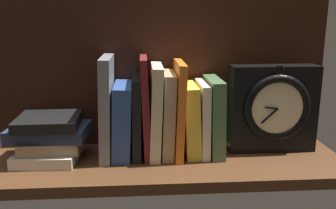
{
  "coord_description": "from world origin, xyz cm",
  "views": [
    {
      "loc": [
        -5.23,
        -80.21,
        33.1
      ],
      "look_at": [
        0.79,
        4.09,
        12.32
      ],
      "focal_mm": 38.78,
      "sensor_mm": 36.0,
      "label": 1
    }
  ],
  "objects_px": {
    "book_white_catcher": "(202,118)",
    "book_gray_chess": "(107,107)",
    "book_blue_modern": "(123,120)",
    "book_yellow_seinlanguage": "(190,119)",
    "book_cream_twain": "(156,110)",
    "book_green_romantic": "(214,116)",
    "book_orange_pandolfini": "(178,109)",
    "framed_clock": "(273,108)",
    "book_maroon_dawkins": "(146,107)",
    "book_stack_side": "(49,138)",
    "book_black_skeptic": "(137,116)",
    "book_tan_shortstories": "(168,114)"
  },
  "relations": [
    {
      "from": "book_cream_twain",
      "to": "book_yellow_seinlanguage",
      "type": "bearing_deg",
      "value": 0.0
    },
    {
      "from": "book_blue_modern",
      "to": "book_white_catcher",
      "type": "bearing_deg",
      "value": 0.0
    },
    {
      "from": "book_white_catcher",
      "to": "book_gray_chess",
      "type": "bearing_deg",
      "value": 180.0
    },
    {
      "from": "book_maroon_dawkins",
      "to": "book_yellow_seinlanguage",
      "type": "relative_size",
      "value": 1.39
    },
    {
      "from": "book_green_romantic",
      "to": "book_cream_twain",
      "type": "bearing_deg",
      "value": 180.0
    },
    {
      "from": "book_maroon_dawkins",
      "to": "book_tan_shortstories",
      "type": "relative_size",
      "value": 1.18
    },
    {
      "from": "book_blue_modern",
      "to": "framed_clock",
      "type": "bearing_deg",
      "value": 0.07
    },
    {
      "from": "book_orange_pandolfini",
      "to": "book_tan_shortstories",
      "type": "bearing_deg",
      "value": 180.0
    },
    {
      "from": "book_maroon_dawkins",
      "to": "book_green_romantic",
      "type": "bearing_deg",
      "value": 0.0
    },
    {
      "from": "book_cream_twain",
      "to": "book_tan_shortstories",
      "type": "height_order",
      "value": "book_cream_twain"
    },
    {
      "from": "book_black_skeptic",
      "to": "book_white_catcher",
      "type": "distance_m",
      "value": 0.16
    },
    {
      "from": "book_cream_twain",
      "to": "book_green_romantic",
      "type": "height_order",
      "value": "book_cream_twain"
    },
    {
      "from": "book_maroon_dawkins",
      "to": "book_stack_side",
      "type": "relative_size",
      "value": 1.28
    },
    {
      "from": "book_yellow_seinlanguage",
      "to": "book_green_romantic",
      "type": "distance_m",
      "value": 0.06
    },
    {
      "from": "book_green_romantic",
      "to": "book_stack_side",
      "type": "distance_m",
      "value": 0.39
    },
    {
      "from": "book_cream_twain",
      "to": "book_yellow_seinlanguage",
      "type": "distance_m",
      "value": 0.09
    },
    {
      "from": "book_green_romantic",
      "to": "book_stack_side",
      "type": "height_order",
      "value": "book_green_romantic"
    },
    {
      "from": "book_blue_modern",
      "to": "book_cream_twain",
      "type": "height_order",
      "value": "book_cream_twain"
    },
    {
      "from": "book_tan_shortstories",
      "to": "book_orange_pandolfini",
      "type": "bearing_deg",
      "value": 0.0
    },
    {
      "from": "book_yellow_seinlanguage",
      "to": "framed_clock",
      "type": "xyz_separation_m",
      "value": [
        0.21,
        0.0,
        0.02
      ]
    },
    {
      "from": "book_blue_modern",
      "to": "book_orange_pandolfini",
      "type": "height_order",
      "value": "book_orange_pandolfini"
    },
    {
      "from": "framed_clock",
      "to": "book_blue_modern",
      "type": "bearing_deg",
      "value": -179.93
    },
    {
      "from": "book_stack_side",
      "to": "book_yellow_seinlanguage",
      "type": "bearing_deg",
      "value": 3.55
    },
    {
      "from": "book_black_skeptic",
      "to": "book_tan_shortstories",
      "type": "distance_m",
      "value": 0.07
    },
    {
      "from": "book_maroon_dawkins",
      "to": "book_white_catcher",
      "type": "bearing_deg",
      "value": 0.0
    },
    {
      "from": "book_blue_modern",
      "to": "book_yellow_seinlanguage",
      "type": "relative_size",
      "value": 1.02
    },
    {
      "from": "book_cream_twain",
      "to": "book_green_romantic",
      "type": "xyz_separation_m",
      "value": [
        0.14,
        0.0,
        -0.02
      ]
    },
    {
      "from": "book_blue_modern",
      "to": "book_stack_side",
      "type": "relative_size",
      "value": 0.94
    },
    {
      "from": "book_yellow_seinlanguage",
      "to": "book_white_catcher",
      "type": "relative_size",
      "value": 0.97
    },
    {
      "from": "book_orange_pandolfini",
      "to": "framed_clock",
      "type": "height_order",
      "value": "book_orange_pandolfini"
    },
    {
      "from": "book_blue_modern",
      "to": "book_stack_side",
      "type": "bearing_deg",
      "value": -173.07
    },
    {
      "from": "book_yellow_seinlanguage",
      "to": "book_stack_side",
      "type": "distance_m",
      "value": 0.34
    },
    {
      "from": "framed_clock",
      "to": "book_black_skeptic",
      "type": "bearing_deg",
      "value": -179.92
    },
    {
      "from": "book_maroon_dawkins",
      "to": "book_stack_side",
      "type": "distance_m",
      "value": 0.24
    },
    {
      "from": "book_blue_modern",
      "to": "book_yellow_seinlanguage",
      "type": "distance_m",
      "value": 0.16
    },
    {
      "from": "book_maroon_dawkins",
      "to": "book_green_romantic",
      "type": "relative_size",
      "value": 1.28
    },
    {
      "from": "book_blue_modern",
      "to": "book_maroon_dawkins",
      "type": "height_order",
      "value": "book_maroon_dawkins"
    },
    {
      "from": "book_black_skeptic",
      "to": "book_stack_side",
      "type": "relative_size",
      "value": 1.03
    },
    {
      "from": "book_yellow_seinlanguage",
      "to": "book_white_catcher",
      "type": "xyz_separation_m",
      "value": [
        0.03,
        0.0,
        0.0
      ]
    },
    {
      "from": "framed_clock",
      "to": "book_orange_pandolfini",
      "type": "bearing_deg",
      "value": -179.89
    },
    {
      "from": "book_orange_pandolfini",
      "to": "book_green_romantic",
      "type": "relative_size",
      "value": 1.22
    },
    {
      "from": "book_maroon_dawkins",
      "to": "book_white_catcher",
      "type": "xyz_separation_m",
      "value": [
        0.14,
        0.0,
        -0.03
      ]
    },
    {
      "from": "book_maroon_dawkins",
      "to": "book_white_catcher",
      "type": "relative_size",
      "value": 1.35
    },
    {
      "from": "book_gray_chess",
      "to": "framed_clock",
      "type": "height_order",
      "value": "book_gray_chess"
    },
    {
      "from": "book_maroon_dawkins",
      "to": "book_tan_shortstories",
      "type": "bearing_deg",
      "value": 0.0
    },
    {
      "from": "book_cream_twain",
      "to": "book_orange_pandolfini",
      "type": "height_order",
      "value": "book_orange_pandolfini"
    },
    {
      "from": "book_blue_modern",
      "to": "book_green_romantic",
      "type": "height_order",
      "value": "book_green_romantic"
    },
    {
      "from": "book_orange_pandolfini",
      "to": "book_stack_side",
      "type": "relative_size",
      "value": 1.21
    },
    {
      "from": "book_yellow_seinlanguage",
      "to": "book_orange_pandolfini",
      "type": "bearing_deg",
      "value": 180.0
    },
    {
      "from": "framed_clock",
      "to": "book_maroon_dawkins",
      "type": "bearing_deg",
      "value": -179.91
    }
  ]
}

